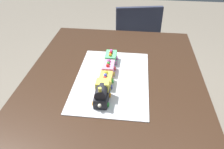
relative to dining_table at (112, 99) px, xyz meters
name	(u,v)px	position (x,y,z in m)	size (l,w,h in m)	color
dining_table	(112,99)	(0.00, 0.00, 0.00)	(1.40, 1.00, 0.74)	#382316
chair	(135,42)	(1.03, -0.10, -0.16)	(0.47, 0.47, 0.86)	#2D3347
cake_board	(112,79)	(0.04, 0.01, 0.11)	(0.60, 0.40, 0.00)	silver
cake_locomotive	(102,93)	(-0.14, 0.04, 0.16)	(0.14, 0.08, 0.12)	#232328
cake_car_hopper_lemon	(106,80)	(-0.01, 0.04, 0.14)	(0.10, 0.08, 0.07)	#F4E04C
cake_car_flatbed_bubblegum	(108,68)	(0.11, 0.04, 0.14)	(0.10, 0.08, 0.07)	pink
cake_car_tanker_mint_green	(111,57)	(0.22, 0.04, 0.14)	(0.10, 0.08, 0.07)	#59CC7A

